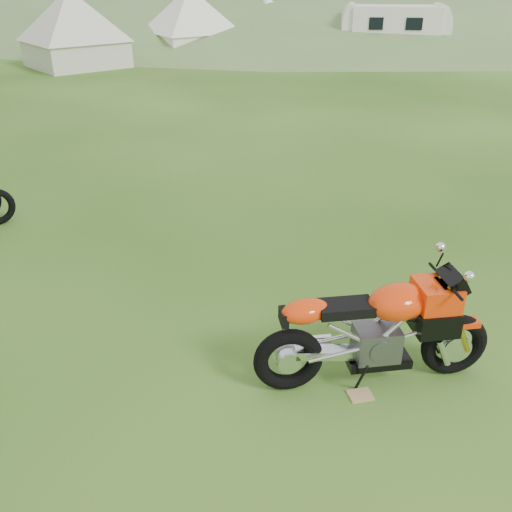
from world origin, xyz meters
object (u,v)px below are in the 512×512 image
object	(u,v)px
caravan	(394,31)
tent_right	(268,21)
plywood_board	(360,395)
tent_mid	(191,22)
sport_motorcycle	(376,323)
tent_left	(73,29)

from	to	relation	value
caravan	tent_right	bearing A→B (deg)	153.96
plywood_board	tent_mid	size ratio (longest dim) A/B	0.07
sport_motorcycle	tent_right	size ratio (longest dim) A/B	0.78
sport_motorcycle	tent_mid	xyz separation A→B (m)	(3.48, 21.71, 0.70)
caravan	tent_left	bearing A→B (deg)	-163.09
tent_left	plywood_board	bearing A→B (deg)	-106.44
tent_left	caravan	world-z (taller)	tent_left
tent_left	tent_right	bearing A→B (deg)	-1.43
caravan	tent_mid	bearing A→B (deg)	-178.73
tent_left	tent_right	xyz separation A→B (m)	(8.84, 2.94, -0.18)
tent_left	sport_motorcycle	bearing A→B (deg)	-105.86
sport_motorcycle	plywood_board	size ratio (longest dim) A/B	9.81
plywood_board	caravan	size ratio (longest dim) A/B	0.05
plywood_board	caravan	bearing A→B (deg)	58.17
plywood_board	tent_mid	bearing A→B (deg)	80.46
tent_mid	tent_right	xyz separation A→B (m)	(3.97, 1.30, -0.17)
sport_motorcycle	tent_right	distance (m)	24.20
tent_right	tent_left	bearing A→B (deg)	-168.95
plywood_board	caravan	xyz separation A→B (m)	(11.47, 18.49, 1.01)
caravan	sport_motorcycle	bearing A→B (deg)	-96.78
sport_motorcycle	plywood_board	xyz separation A→B (m)	(-0.20, -0.18, -0.62)
sport_motorcycle	tent_left	xyz separation A→B (m)	(-1.39, 20.08, 0.71)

